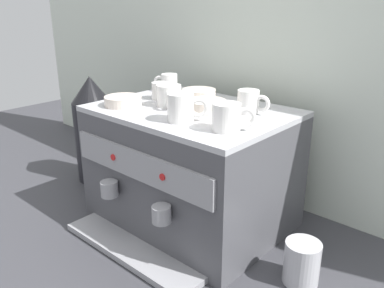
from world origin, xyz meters
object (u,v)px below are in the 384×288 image
coffee_grinder (94,129)px  milk_pitcher (302,263)px  ceramic_cup_0 (168,83)px  ceramic_cup_2 (228,117)px  ceramic_bowl_0 (206,106)px  ceramic_cup_1 (162,91)px  ceramic_bowl_2 (199,95)px  espresso_machine (191,167)px  ceramic_cup_4 (182,107)px  ceramic_cup_5 (169,96)px  ceramic_cup_3 (249,102)px  ceramic_bowl_1 (123,101)px

coffee_grinder → milk_pitcher: (1.00, -0.03, -0.17)m
ceramic_cup_0 → ceramic_cup_2: (0.47, -0.25, 0.00)m
ceramic_bowl_0 → milk_pitcher: bearing=-8.2°
ceramic_cup_1 → ceramic_bowl_2: (0.10, 0.08, -0.01)m
espresso_machine → ceramic_cup_4: ceramic_cup_4 is taller
ceramic_cup_2 → coffee_grinder: 0.81m
ceramic_cup_0 → ceramic_cup_5: bearing=-44.5°
ceramic_bowl_0 → ceramic_cup_3: bearing=32.2°
espresso_machine → ceramic_cup_0: (-0.24, 0.14, 0.24)m
ceramic_bowl_1 → ceramic_cup_0: bearing=99.8°
ceramic_cup_0 → ceramic_cup_3: 0.42m
ceramic_bowl_1 → coffee_grinder: bearing=163.0°
ceramic_cup_2 → ceramic_bowl_2: bearing=143.3°
espresso_machine → ceramic_cup_5: size_ratio=6.03×
espresso_machine → ceramic_cup_1: bearing=170.2°
ceramic_cup_1 → ceramic_bowl_2: 0.13m
ceramic_cup_1 → ceramic_bowl_1: 0.15m
ceramic_cup_1 → ceramic_cup_0: bearing=124.7°
ceramic_cup_2 → ceramic_cup_3: (-0.06, 0.19, -0.00)m
ceramic_cup_4 → ceramic_cup_5: (-0.15, 0.10, -0.01)m
ceramic_cup_3 → milk_pitcher: bearing=-24.6°
ceramic_cup_5 → milk_pitcher: (0.53, -0.02, -0.39)m
espresso_machine → ceramic_cup_0: ceramic_cup_0 is taller
ceramic_cup_5 → ceramic_cup_2: bearing=-14.9°
ceramic_cup_2 → ceramic_bowl_2: size_ratio=0.89×
espresso_machine → ceramic_bowl_0: size_ratio=4.90×
espresso_machine → ceramic_cup_3: 0.31m
ceramic_cup_5 → coffee_grinder: 0.52m
ceramic_cup_0 → milk_pitcher: ceramic_cup_0 is taller
ceramic_cup_4 → coffee_grinder: bearing=170.2°
ceramic_cup_0 → ceramic_bowl_0: size_ratio=0.74×
ceramic_cup_0 → ceramic_cup_5: ceramic_cup_5 is taller
ceramic_cup_5 → milk_pitcher: ceramic_cup_5 is taller
ceramic_cup_1 → ceramic_bowl_0: 0.22m
ceramic_cup_5 → ceramic_bowl_1: bearing=-141.6°
ceramic_cup_0 → espresso_machine: bearing=-30.0°
ceramic_bowl_0 → milk_pitcher: 0.55m
ceramic_cup_0 → ceramic_bowl_0: 0.33m
ceramic_cup_1 → ceramic_cup_2: bearing=-18.6°
ceramic_cup_1 → ceramic_cup_5: bearing=-30.2°
ceramic_cup_5 → ceramic_bowl_2: 0.14m
ceramic_bowl_2 → milk_pitcher: size_ratio=0.96×
ceramic_bowl_2 → ceramic_cup_3: bearing=-7.2°
ceramic_cup_4 → coffee_grinder: ceramic_cup_4 is taller
ceramic_cup_5 → espresso_machine: bearing=16.5°
ceramic_cup_4 → ceramic_bowl_0: size_ratio=0.84×
ceramic_bowl_1 → ceramic_cup_2: bearing=2.1°
ceramic_cup_0 → ceramic_bowl_0: (0.30, -0.13, -0.02)m
ceramic_cup_3 → espresso_machine: bearing=-153.8°
ceramic_cup_4 → ceramic_cup_5: 0.18m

